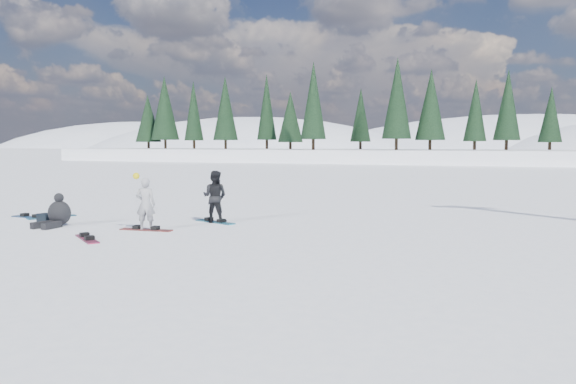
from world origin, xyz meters
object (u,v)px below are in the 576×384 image
at_px(seated_rider, 58,213).
at_px(snowboard_loose_a, 52,217).
at_px(snowboarder_man, 215,197).
at_px(snowboarder_woman, 145,204).
at_px(gear_bag, 45,219).
at_px(snowboard_loose_b, 87,239).
at_px(snowboard_loose_c, 31,217).

xyz_separation_m(seated_rider, snowboard_loose_a, (-1.51, 1.42, -0.35)).
bearing_deg(snowboarder_man, snowboarder_woman, 57.35).
relative_size(snowboarder_woman, gear_bag, 3.54).
bearing_deg(gear_bag, seated_rider, -20.47).
distance_m(snowboarder_woman, snowboarder_man, 2.29).
bearing_deg(snowboarder_woman, snowboarder_man, -138.85).
distance_m(snowboarder_man, snowboard_loose_a, 5.57).
height_order(snowboarder_woman, snowboarder_man, snowboarder_woman).
xyz_separation_m(snowboard_loose_b, snowboard_loose_a, (-3.78, 2.99, 0.00)).
distance_m(snowboard_loose_b, snowboard_loose_c, 5.18).
bearing_deg(snowboard_loose_a, seated_rider, -104.65).
height_order(snowboarder_man, seated_rider, snowboarder_man).
distance_m(snowboarder_woman, snowboard_loose_b, 1.96).
bearing_deg(seated_rider, snowboard_loose_a, 145.90).
height_order(snowboarder_woman, seated_rider, snowboarder_woman).
xyz_separation_m(snowboarder_man, seated_rider, (-3.97, -2.14, -0.42)).
xyz_separation_m(seated_rider, snowboard_loose_c, (-2.12, 1.15, -0.35)).
height_order(snowboarder_man, snowboard_loose_a, snowboarder_man).
height_order(gear_bag, snowboard_loose_b, gear_bag).
bearing_deg(gear_bag, snowboarder_woman, -1.93).
distance_m(snowboard_loose_b, snowboard_loose_a, 4.83).
height_order(snowboarder_man, snowboard_loose_b, snowboarder_man).
bearing_deg(snowboard_loose_c, snowboard_loose_b, -24.37).
height_order(snowboarder_man, snowboard_loose_c, snowboarder_man).
bearing_deg(snowboarder_woman, snowboard_loose_b, 51.49).
relative_size(seated_rider, snowboard_loose_c, 0.78).
distance_m(seated_rider, snowboard_loose_b, 2.79).
relative_size(snowboarder_man, snowboard_loose_b, 1.05).
bearing_deg(snowboarder_woman, gear_bag, -21.82).
xyz_separation_m(snowboarder_man, snowboard_loose_a, (-5.47, -0.73, -0.77)).
relative_size(snowboarder_woman, seated_rider, 1.35).
height_order(seated_rider, snowboard_loose_c, seated_rider).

